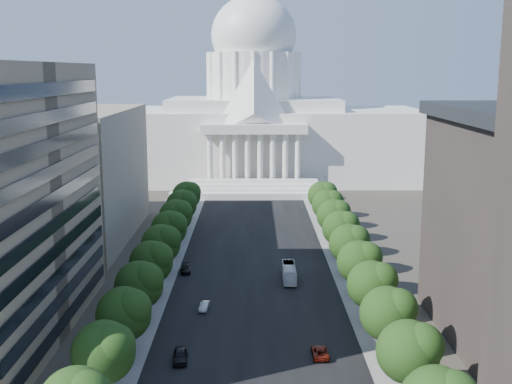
{
  "coord_description": "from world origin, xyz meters",
  "views": [
    {
      "loc": [
        -0.34,
        -46.76,
        38.88
      ],
      "look_at": [
        0.25,
        72.36,
        16.19
      ],
      "focal_mm": 45.0,
      "sensor_mm": 36.0,
      "label": 1
    }
  ],
  "objects_px": {
    "car_dark_b": "(186,269)",
    "city_bus": "(289,272)",
    "car_red": "(320,352)",
    "car_silver": "(204,306)",
    "car_dark_a": "(180,356)"
  },
  "relations": [
    {
      "from": "car_dark_b",
      "to": "city_bus",
      "type": "height_order",
      "value": "city_bus"
    },
    {
      "from": "car_dark_a",
      "to": "car_silver",
      "type": "relative_size",
      "value": 1.23
    },
    {
      "from": "city_bus",
      "to": "car_silver",
      "type": "bearing_deg",
      "value": -133.37
    },
    {
      "from": "car_silver",
      "to": "car_dark_a",
      "type": "bearing_deg",
      "value": -89.61
    },
    {
      "from": "car_dark_a",
      "to": "city_bus",
      "type": "height_order",
      "value": "city_bus"
    },
    {
      "from": "car_silver",
      "to": "car_red",
      "type": "relative_size",
      "value": 0.81
    },
    {
      "from": "car_silver",
      "to": "car_dark_b",
      "type": "relative_size",
      "value": 0.83
    },
    {
      "from": "car_dark_b",
      "to": "city_bus",
      "type": "xyz_separation_m",
      "value": [
        19.95,
        -4.56,
        0.75
      ]
    },
    {
      "from": "car_silver",
      "to": "city_bus",
      "type": "bearing_deg",
      "value": 52.25
    },
    {
      "from": "city_bus",
      "to": "car_dark_a",
      "type": "bearing_deg",
      "value": -115.43
    },
    {
      "from": "car_silver",
      "to": "car_red",
      "type": "bearing_deg",
      "value": -39.56
    },
    {
      "from": "car_dark_a",
      "to": "car_silver",
      "type": "distance_m",
      "value": 19.06
    },
    {
      "from": "car_red",
      "to": "car_dark_b",
      "type": "distance_m",
      "value": 43.75
    },
    {
      "from": "car_silver",
      "to": "car_dark_b",
      "type": "xyz_separation_m",
      "value": [
        -5.15,
        19.99,
        0.04
      ]
    },
    {
      "from": "car_silver",
      "to": "city_bus",
      "type": "relative_size",
      "value": 0.38
    }
  ]
}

